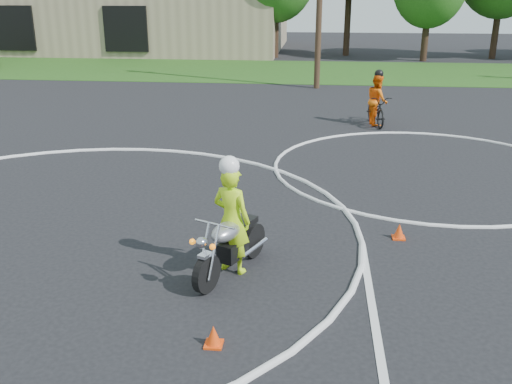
# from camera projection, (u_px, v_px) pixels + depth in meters

# --- Properties ---
(grass_strip) EXTENTS (120.00, 10.00, 0.02)m
(grass_strip) POSITION_uv_depth(u_px,v_px,m) (233.00, 70.00, 33.73)
(grass_strip) COLOR #1E4714
(grass_strip) RESTS_ON ground
(course_markings) EXTENTS (19.05, 19.05, 0.12)m
(course_markings) POSITION_uv_depth(u_px,v_px,m) (178.00, 210.00, 12.29)
(course_markings) COLOR silver
(course_markings) RESTS_ON ground
(primary_motorcycle) EXTENTS (1.09, 1.95, 1.09)m
(primary_motorcycle) POSITION_uv_depth(u_px,v_px,m) (230.00, 245.00, 9.35)
(primary_motorcycle) COLOR black
(primary_motorcycle) RESTS_ON ground
(rider_primary_grp) EXTENTS (0.79, 0.67, 2.02)m
(rider_primary_grp) POSITION_uv_depth(u_px,v_px,m) (232.00, 217.00, 9.33)
(rider_primary_grp) COLOR #BCF219
(rider_primary_grp) RESTS_ON ground
(rider_second_grp) EXTENTS (1.02, 2.09, 1.92)m
(rider_second_grp) POSITION_uv_depth(u_px,v_px,m) (377.00, 106.00, 19.88)
(rider_second_grp) COLOR black
(rider_second_grp) RESTS_ON ground
(traffic_cones) EXTENTS (15.92, 7.90, 0.30)m
(traffic_cones) POSITION_uv_depth(u_px,v_px,m) (170.00, 256.00, 9.86)
(traffic_cones) COLOR #F8440D
(traffic_cones) RESTS_ON ground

